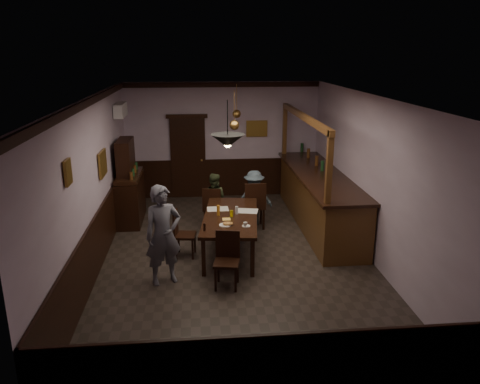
{
  "coord_description": "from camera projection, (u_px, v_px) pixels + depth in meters",
  "views": [
    {
      "loc": [
        -0.69,
        -8.04,
        3.77
      ],
      "look_at": [
        0.13,
        0.5,
        1.15
      ],
      "focal_mm": 35.0,
      "sensor_mm": 36.0,
      "label": 1
    }
  ],
  "objects": [
    {
      "name": "picture_left_large",
      "position": [
        103.0,
        164.0,
        8.86
      ],
      "size": [
        0.04,
        0.62,
        0.48
      ],
      "color": "olive",
      "rests_on": "ground"
    },
    {
      "name": "person_seated_left",
      "position": [
        214.0,
        199.0,
        10.42
      ],
      "size": [
        0.68,
        0.6,
        1.17
      ],
      "primitive_type": "imported",
      "rotation": [
        0.0,
        0.0,
        2.8
      ],
      "color": "#455131",
      "rests_on": "ground"
    },
    {
      "name": "pendant_iron",
      "position": [
        228.0,
        141.0,
        7.65
      ],
      "size": [
        0.56,
        0.56,
        0.77
      ],
      "color": "black",
      "rests_on": "ground"
    },
    {
      "name": "pepper_mill",
      "position": [
        205.0,
        227.0,
        8.11
      ],
      "size": [
        0.04,
        0.04,
        0.14
      ],
      "primitive_type": "cylinder",
      "color": "black",
      "rests_on": "dining_table"
    },
    {
      "name": "pendant_brass_far",
      "position": [
        237.0,
        114.0,
        11.14
      ],
      "size": [
        0.2,
        0.2,
        0.81
      ],
      "color": "#BF8C3F",
      "rests_on": "ground"
    },
    {
      "name": "room",
      "position": [
        236.0,
        182.0,
        8.38
      ],
      "size": [
        5.01,
        8.01,
        3.01
      ],
      "color": "#2D2621",
      "rests_on": "ground"
    },
    {
      "name": "chair_far_right",
      "position": [
        255.0,
        203.0,
        10.13
      ],
      "size": [
        0.46,
        0.46,
        1.06
      ],
      "rotation": [
        0.0,
        0.0,
        3.15
      ],
      "color": "black",
      "rests_on": "ground"
    },
    {
      "name": "person_standing",
      "position": [
        163.0,
        235.0,
        7.68
      ],
      "size": [
        0.73,
        0.61,
        1.7
      ],
      "primitive_type": "imported",
      "rotation": [
        0.0,
        0.0,
        0.39
      ],
      "color": "slate",
      "rests_on": "ground"
    },
    {
      "name": "door_back",
      "position": [
        188.0,
        158.0,
        12.19
      ],
      "size": [
        0.9,
        0.06,
        2.1
      ],
      "primitive_type": "cube",
      "color": "black",
      "rests_on": "ground"
    },
    {
      "name": "picture_back",
      "position": [
        257.0,
        129.0,
        12.14
      ],
      "size": [
        0.55,
        0.04,
        0.42
      ],
      "color": "olive",
      "rests_on": "ground"
    },
    {
      "name": "water_glass",
      "position": [
        237.0,
        210.0,
        8.94
      ],
      "size": [
        0.06,
        0.06,
        0.15
      ],
      "primitive_type": "cylinder",
      "color": "silver",
      "rests_on": "dining_table"
    },
    {
      "name": "dining_table",
      "position": [
        231.0,
        219.0,
        8.9
      ],
      "size": [
        1.26,
        2.31,
        0.75
      ],
      "rotation": [
        0.0,
        0.0,
        -0.12
      ],
      "color": "black",
      "rests_on": "ground"
    },
    {
      "name": "coffee_cup",
      "position": [
        245.0,
        224.0,
        8.3
      ],
      "size": [
        0.09,
        0.09,
        0.07
      ],
      "primitive_type": "imported",
      "rotation": [
        0.0,
        0.0,
        -0.12
      ],
      "color": "white",
      "rests_on": "saucer"
    },
    {
      "name": "ac_unit",
      "position": [
        120.0,
        110.0,
        10.64
      ],
      "size": [
        0.2,
        0.85,
        0.3
      ],
      "color": "white",
      "rests_on": "ground"
    },
    {
      "name": "saucer",
      "position": [
        246.0,
        226.0,
        8.34
      ],
      "size": [
        0.15,
        0.15,
        0.01
      ],
      "primitive_type": "cylinder",
      "color": "white",
      "rests_on": "dining_table"
    },
    {
      "name": "newspaper_right",
      "position": [
        247.0,
        211.0,
        9.12
      ],
      "size": [
        0.48,
        0.39,
        0.01
      ],
      "primitive_type": "cube",
      "rotation": [
        0.0,
        0.0,
        -0.23
      ],
      "color": "silver",
      "rests_on": "dining_table"
    },
    {
      "name": "beer_glass",
      "position": [
        218.0,
        210.0,
        8.86
      ],
      "size": [
        0.06,
        0.06,
        0.2
      ],
      "primitive_type": "cylinder",
      "color": "#BF721E",
      "rests_on": "dining_table"
    },
    {
      "name": "chair_side",
      "position": [
        181.0,
        232.0,
        8.79
      ],
      "size": [
        0.43,
        0.43,
        0.89
      ],
      "rotation": [
        0.0,
        0.0,
        1.44
      ],
      "color": "black",
      "rests_on": "ground"
    },
    {
      "name": "sideboard",
      "position": [
        129.0,
        189.0,
        10.54
      ],
      "size": [
        0.51,
        1.43,
        1.88
      ],
      "color": "black",
      "rests_on": "ground"
    },
    {
      "name": "person_seated_right",
      "position": [
        254.0,
        198.0,
        10.39
      ],
      "size": [
        0.83,
        0.51,
        1.23
      ],
      "primitive_type": "imported",
      "rotation": [
        0.0,
        0.0,
        3.07
      ],
      "color": "#4C5E6C",
      "rests_on": "ground"
    },
    {
      "name": "soda_can",
      "position": [
        232.0,
        213.0,
        8.81
      ],
      "size": [
        0.07,
        0.07,
        0.12
      ],
      "primitive_type": "cylinder",
      "color": "#FDF215",
      "rests_on": "dining_table"
    },
    {
      "name": "picture_left_small",
      "position": [
        68.0,
        172.0,
        6.44
      ],
      "size": [
        0.04,
        0.28,
        0.36
      ],
      "color": "olive",
      "rests_on": "ground"
    },
    {
      "name": "chair_near",
      "position": [
        227.0,
        257.0,
        7.69
      ],
      "size": [
        0.47,
        0.47,
        0.93
      ],
      "rotation": [
        0.0,
        0.0,
        -0.19
      ],
      "color": "black",
      "rests_on": "ground"
    },
    {
      "name": "pastry_ring_a",
      "position": [
        226.0,
        224.0,
        8.37
      ],
      "size": [
        0.13,
        0.13,
        0.04
      ],
      "primitive_type": "torus",
      "color": "#C68C47",
      "rests_on": "pastry_plate"
    },
    {
      "name": "bar_counter",
      "position": [
        319.0,
        198.0,
        10.37
      ],
      "size": [
        1.03,
        4.42,
        2.47
      ],
      "color": "#502E15",
      "rests_on": "ground"
    },
    {
      "name": "newspaper_left",
      "position": [
        218.0,
        209.0,
        9.23
      ],
      "size": [
        0.42,
        0.31,
        0.01
      ],
      "primitive_type": "cube",
      "rotation": [
        0.0,
        0.0,
        0.02
      ],
      "color": "silver",
      "rests_on": "dining_table"
    },
    {
      "name": "pendant_brass_mid",
      "position": [
        234.0,
        125.0,
        9.49
      ],
      "size": [
        0.2,
        0.2,
        0.81
      ],
      "color": "#BF8C3F",
      "rests_on": "ground"
    },
    {
      "name": "pastry_ring_b",
      "position": [
        229.0,
        224.0,
        8.37
      ],
      "size": [
        0.13,
        0.13,
        0.04
      ],
      "primitive_type": "torus",
      "color": "#C68C47",
      "rests_on": "pastry_plate"
    },
    {
      "name": "napkin",
      "position": [
        226.0,
        219.0,
        8.68
      ],
      "size": [
        0.17,
        0.17,
        0.0
      ],
      "primitive_type": "cube",
      "rotation": [
        0.0,
        0.0,
        -0.12
      ],
      "color": "#F1BE58",
      "rests_on": "dining_table"
    },
    {
      "name": "chair_far_left",
      "position": [
        212.0,
        206.0,
        10.18
      ],
      "size": [
        0.47,
        0.47,
        0.93
      ],
      "rotation": [
        0.0,
        0.0,
        2.94
      ],
      "color": "black",
      "rests_on": "ground"
    },
    {
      "name": "pastry_plate",
      "position": [
        225.0,
        225.0,
        8.37
      ],
      "size": [
        0.22,
        0.22,
        0.01
      ],
      "primitive_type": "cylinder",
      "color": "white",
      "rests_on": "dining_table"
    }
  ]
}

